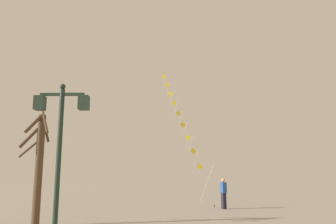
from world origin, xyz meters
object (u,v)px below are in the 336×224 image
(kite_train, at_px, (180,119))
(bare_tree, at_px, (38,163))
(kite_flyer, at_px, (223,193))
(twin_lantern_lamp_post, at_px, (60,130))

(kite_train, distance_m, bare_tree, 15.94)
(kite_train, height_order, kite_flyer, kite_train)
(kite_flyer, relative_size, bare_tree, 0.39)
(twin_lantern_lamp_post, height_order, bare_tree, twin_lantern_lamp_post)
(kite_train, distance_m, kite_flyer, 9.31)
(bare_tree, bearing_deg, kite_flyer, 41.83)
(twin_lantern_lamp_post, bearing_deg, bare_tree, 118.39)
(twin_lantern_lamp_post, relative_size, kite_train, 0.38)
(kite_train, height_order, bare_tree, kite_train)
(twin_lantern_lamp_post, xyz_separation_m, bare_tree, (-2.02, 3.74, -0.75))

